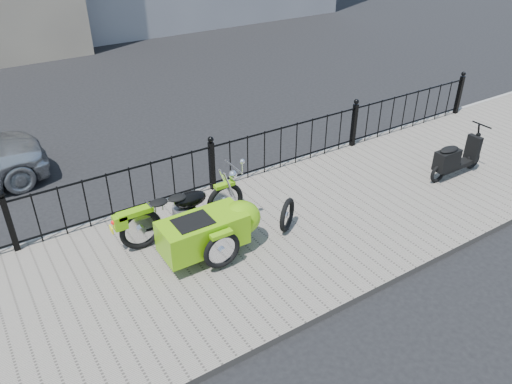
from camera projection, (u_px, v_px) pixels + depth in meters
ground at (249, 227)px, 8.60m from camera, size 120.00×120.00×0.00m
sidewalk at (265, 238)px, 8.21m from camera, size 30.00×3.80×0.12m
curb at (210, 188)px, 9.61m from camera, size 30.00×0.10×0.12m
iron_fence at (212, 167)px, 9.23m from camera, size 14.11×0.11×1.08m
motorcycle_sidecar at (209, 224)px, 7.62m from camera, size 2.28×1.48×0.98m
scooter at (454, 159)px, 9.69m from camera, size 1.44×0.42×0.97m
spare_tire at (287, 215)px, 8.17m from camera, size 0.52×0.40×0.58m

